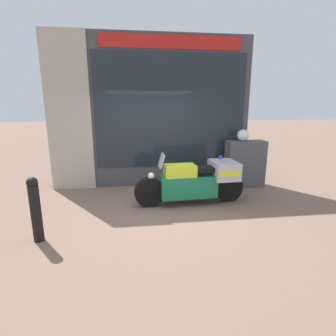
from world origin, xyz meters
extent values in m
plane|color=#7A5B4C|center=(0.00, 0.00, 0.00)|extent=(60.00, 60.00, 0.00)
cube|color=#424247|center=(0.00, 2.00, 1.93)|extent=(5.18, 0.40, 3.85)
cube|color=#B2A893|center=(-2.05, 2.03, 1.93)|extent=(1.08, 0.55, 3.85)
cube|color=#1E262D|center=(0.50, 1.79, 1.98)|extent=(3.87, 0.02, 2.85)
cube|color=red|center=(0.50, 1.78, 3.62)|extent=(3.49, 0.03, 0.32)
cube|color=slate|center=(0.46, 2.01, 0.28)|extent=(3.65, 0.30, 0.55)
cube|color=silver|center=(0.46, 2.15, 1.19)|extent=(3.65, 0.02, 1.32)
cube|color=beige|center=(0.46, 2.01, 1.84)|extent=(3.65, 0.30, 0.02)
cube|color=maroon|center=(-0.66, 2.01, 1.88)|extent=(0.18, 0.04, 0.06)
cube|color=#195623|center=(0.46, 2.01, 1.88)|extent=(0.18, 0.04, 0.06)
cube|color=navy|center=(1.59, 2.01, 1.88)|extent=(0.18, 0.04, 0.06)
cube|color=#2D8E42|center=(-0.65, 1.94, 0.69)|extent=(0.19, 0.02, 0.27)
cube|color=#2866B7|center=(0.46, 1.94, 0.69)|extent=(0.19, 0.02, 0.27)
cube|color=white|center=(1.58, 1.94, 0.69)|extent=(0.19, 0.02, 0.27)
cylinder|color=black|center=(-0.19, 0.29, 0.32)|extent=(0.65, 0.17, 0.64)
cylinder|color=black|center=(1.61, 0.38, 0.32)|extent=(0.65, 0.17, 0.64)
cube|color=#19754C|center=(0.67, 0.34, 0.41)|extent=(1.24, 0.52, 0.47)
cube|color=yellow|center=(0.48, 0.33, 0.76)|extent=(0.68, 0.44, 0.27)
cube|color=black|center=(0.94, 0.35, 0.78)|extent=(0.73, 0.38, 0.10)
cube|color=#B7B7BC|center=(1.47, 0.38, 0.74)|extent=(0.57, 0.73, 0.38)
cube|color=yellow|center=(1.47, 0.38, 0.74)|extent=(0.51, 0.74, 0.11)
cube|color=#B2BCC6|center=(0.08, 0.31, 1.00)|extent=(0.13, 0.32, 0.29)
sphere|color=white|center=(-0.14, 0.30, 0.68)|extent=(0.14, 0.14, 0.14)
sphere|color=blue|center=(1.39, 0.37, 1.02)|extent=(0.09, 0.09, 0.09)
cube|color=#4C4C51|center=(2.42, 1.41, 0.61)|extent=(1.00, 0.43, 1.22)
sphere|color=white|center=(2.31, 1.41, 1.37)|extent=(0.30, 0.30, 0.30)
cylinder|color=black|center=(-2.05, -0.93, 0.47)|extent=(0.16, 0.16, 0.94)
sphere|color=black|center=(-2.05, -0.93, 0.98)|extent=(0.17, 0.17, 0.17)
camera|label=1|loc=(-0.48, -5.03, 2.16)|focal=28.00mm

